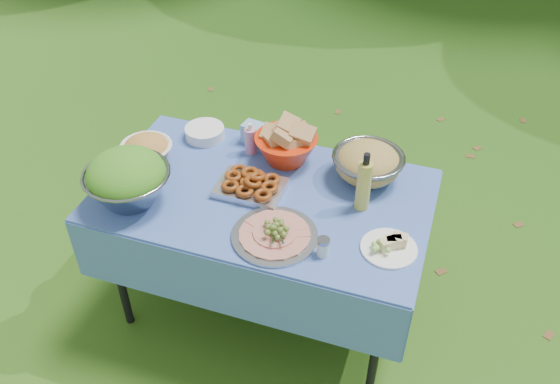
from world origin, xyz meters
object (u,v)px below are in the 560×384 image
Objects in this scene: bread_bowl at (286,143)px; pasta_bowl_steel at (368,163)px; salad_bowl at (127,179)px; charcuterie_platter at (275,230)px; plate_stack at (205,132)px; picnic_table at (264,254)px; oil_bottle at (364,182)px.

pasta_bowl_steel is (0.39, -0.01, -0.01)m from bread_bowl.
charcuterie_platter is at bearing -1.27° from salad_bowl.
charcuterie_platter is (0.56, -0.56, 0.01)m from plate_stack.
salad_bowl is at bearing -137.55° from bread_bowl.
bread_bowl reaches higher than pasta_bowl_steel.
salad_bowl reaches higher than charcuterie_platter.
charcuterie_platter is at bearing -76.66° from bread_bowl.
plate_stack is (0.10, 0.55, -0.09)m from salad_bowl.
salad_bowl is 0.67m from charcuterie_platter.
picnic_table is at bearing -93.76° from bread_bowl.
oil_bottle is (0.02, -0.21, 0.06)m from pasta_bowl_steel.
charcuterie_platter is (0.12, -0.51, -0.06)m from bread_bowl.
bread_bowl is 1.05× the size of oil_bottle.
picnic_table is at bearing -147.58° from pasta_bowl_steel.
picnic_table is 4.55× the size of pasta_bowl_steel.
picnic_table is 0.67m from plate_stack.
picnic_table is at bearing -173.13° from oil_bottle.
pasta_bowl_steel is 0.90× the size of charcuterie_platter.
salad_bowl is 1.89× the size of plate_stack.
oil_bottle is at bearing 45.22° from charcuterie_platter.
salad_bowl is (-0.53, -0.23, 0.50)m from picnic_table.
bread_bowl is 0.39m from pasta_bowl_steel.
charcuterie_platter is (0.14, -0.24, 0.42)m from picnic_table.
plate_stack is 0.61× the size of pasta_bowl_steel.
oil_bottle is at bearing 6.87° from picnic_table.
picnic_table is 0.55m from bread_bowl.
bread_bowl reaches higher than picnic_table.
salad_bowl is 1.00m from oil_bottle.
pasta_bowl_steel is 1.14× the size of oil_bottle.
salad_bowl is at bearing -100.61° from plate_stack.
pasta_bowl_steel is at bearing -4.32° from plate_stack.
oil_bottle reaches higher than charcuterie_platter.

